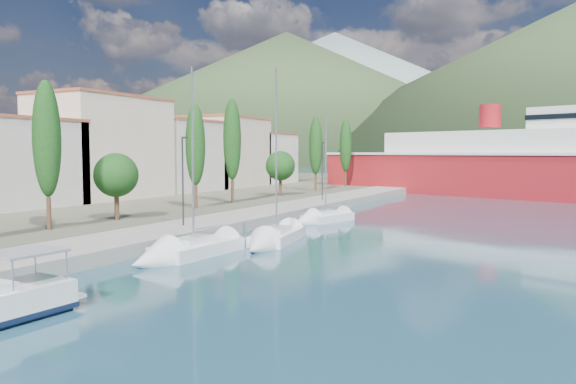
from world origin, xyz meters
The scene contains 10 objects.
ground centered at (0.00, 120.00, 0.00)m, with size 1400.00×1400.00×0.00m, color navy.
quay centered at (-9.00, 26.00, 0.40)m, with size 5.00×88.00×0.80m, color gray.
land_strip centered at (-47.00, 36.00, 0.35)m, with size 70.00×148.00×0.70m, color #565644.
town_buildings centered at (-32.00, 36.91, 5.57)m, with size 9.20×69.20×11.30m.
tree_row centered at (-15.91, 31.25, 5.83)m, with size 3.43×61.97×10.48m.
lamp_posts centered at (-9.00, 15.54, 4.08)m, with size 0.15×48.36×6.06m.
sailboat_near centered at (-4.20, 8.84, 0.31)m, with size 2.83×8.08×11.43m.
sailboat_mid centered at (-1.95, 15.12, 0.29)m, with size 3.72×8.63×12.04m.
sailboat_far centered at (-4.07, 26.87, 0.28)m, with size 3.72×6.82×9.56m.
ferry centered at (12.87, 63.75, 3.95)m, with size 66.51×32.79×12.98m.
Camera 1 is at (14.93, -14.88, 5.81)m, focal length 35.00 mm.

